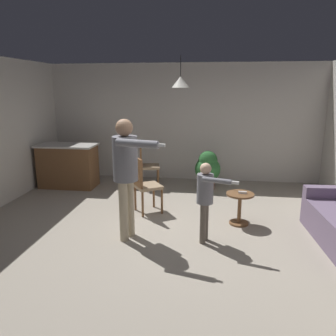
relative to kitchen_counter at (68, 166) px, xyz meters
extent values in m
plane|color=#9E9384|center=(2.45, -2.16, -0.48)|extent=(7.68, 7.68, 0.00)
cube|color=beige|center=(2.45, 1.04, 0.87)|extent=(6.40, 0.10, 2.70)
cube|color=slate|center=(5.05, -1.40, -0.16)|extent=(0.86, 0.23, 0.63)
cylinder|color=brown|center=(4.72, -1.43, -0.45)|extent=(0.05, 0.05, 0.06)
cube|color=brown|center=(0.00, 0.00, -0.02)|extent=(1.20, 0.60, 0.91)
cube|color=beige|center=(0.00, 0.00, 0.45)|extent=(1.26, 0.66, 0.04)
cylinder|color=brown|center=(3.61, -1.60, 0.03)|extent=(0.44, 0.44, 0.03)
cylinder|color=brown|center=(3.61, -1.60, -0.23)|extent=(0.06, 0.06, 0.49)
cylinder|color=brown|center=(3.61, -1.60, -0.46)|extent=(0.31, 0.31, 0.03)
cylinder|color=tan|center=(1.97, -2.25, -0.04)|extent=(0.13, 0.13, 0.88)
cylinder|color=tan|center=(1.93, -2.43, -0.04)|extent=(0.13, 0.13, 0.88)
cylinder|color=slate|center=(1.95, -2.34, 0.71)|extent=(0.35, 0.35, 0.62)
sphere|color=#9E7556|center=(1.95, -2.34, 1.15)|extent=(0.24, 0.24, 0.24)
cylinder|color=slate|center=(2.00, -2.14, 0.68)|extent=(0.10, 0.10, 0.59)
cylinder|color=slate|center=(2.18, -2.60, 0.98)|extent=(0.59, 0.24, 0.10)
cube|color=white|center=(2.50, -2.68, 0.98)|extent=(0.13, 0.07, 0.04)
cylinder|color=#60564C|center=(3.08, -2.24, -0.19)|extent=(0.09, 0.09, 0.59)
cylinder|color=#60564C|center=(3.05, -2.36, -0.19)|extent=(0.09, 0.09, 0.59)
cylinder|color=slate|center=(3.06, -2.30, 0.31)|extent=(0.23, 0.23, 0.41)
sphere|color=#D8AD8C|center=(3.06, -2.30, 0.60)|extent=(0.16, 0.16, 0.16)
cylinder|color=slate|center=(3.10, -2.17, 0.29)|extent=(0.07, 0.07, 0.39)
cylinder|color=slate|center=(3.22, -2.48, 0.49)|extent=(0.39, 0.17, 0.07)
cube|color=white|center=(3.43, -2.54, 0.49)|extent=(0.13, 0.07, 0.04)
cylinder|color=brown|center=(1.80, -1.23, -0.25)|extent=(0.04, 0.04, 0.45)
cylinder|color=brown|center=(2.00, -1.53, -0.25)|extent=(0.04, 0.04, 0.45)
cylinder|color=brown|center=(2.10, -1.03, -0.25)|extent=(0.04, 0.04, 0.45)
cylinder|color=brown|center=(2.30, -1.33, -0.25)|extent=(0.04, 0.04, 0.45)
cube|color=#997F60|center=(2.05, -1.28, 0.00)|extent=(0.58, 0.58, 0.05)
cube|color=brown|center=(1.90, -1.38, 0.27)|extent=(0.24, 0.34, 0.50)
cylinder|color=brown|center=(1.58, 0.31, -0.25)|extent=(0.04, 0.04, 0.45)
cylinder|color=brown|center=(1.66, -0.04, -0.25)|extent=(0.04, 0.04, 0.45)
cylinder|color=brown|center=(1.93, 0.39, -0.25)|extent=(0.04, 0.04, 0.45)
cylinder|color=brown|center=(2.01, 0.04, -0.25)|extent=(0.04, 0.04, 0.45)
cube|color=#997F60|center=(1.80, 0.17, 0.00)|extent=(0.50, 0.50, 0.05)
cube|color=brown|center=(1.61, 0.13, 0.27)|extent=(0.12, 0.38, 0.50)
cylinder|color=brown|center=(3.06, 0.23, -0.35)|extent=(0.32, 0.32, 0.25)
sphere|color=#2D6B33|center=(3.06, 0.23, -0.03)|extent=(0.55, 0.55, 0.55)
sphere|color=#2D6B33|center=(3.06, 0.23, 0.16)|extent=(0.41, 0.41, 0.41)
cube|color=white|center=(3.64, -1.61, 0.06)|extent=(0.13, 0.05, 0.04)
cone|color=silver|center=(2.54, -0.64, 1.77)|extent=(0.32, 0.32, 0.20)
cylinder|color=black|center=(2.54, -0.64, 2.04)|extent=(0.01, 0.01, 0.36)
camera|label=1|loc=(3.15, -6.67, 1.68)|focal=35.06mm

